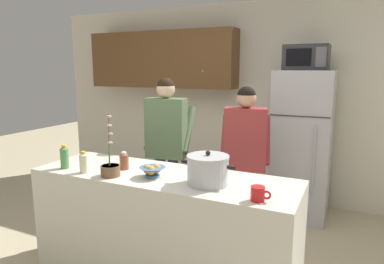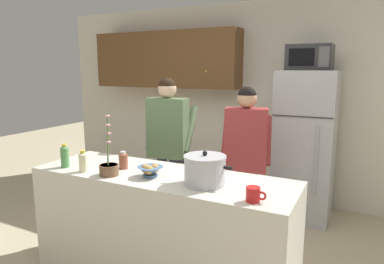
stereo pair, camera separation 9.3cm
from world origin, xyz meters
name	(u,v)px [view 2 (the right image)]	position (x,y,z in m)	size (l,w,h in m)	color
back_wall_unit	(229,91)	(-0.29, 2.25, 1.43)	(6.00, 0.48, 2.60)	silver
kitchen_island	(162,228)	(0.00, 0.00, 0.46)	(2.14, 0.68, 0.92)	silver
refrigerator	(305,146)	(0.81, 1.85, 0.86)	(0.64, 0.68, 1.72)	#B7BABF
microwave	(310,57)	(0.81, 1.83, 1.86)	(0.48, 0.37, 0.28)	#2D2D30
person_near_pot	(168,136)	(-0.46, 0.89, 1.03)	(0.55, 0.47, 1.65)	#33384C
person_by_sink	(246,149)	(0.40, 0.90, 0.98)	(0.56, 0.50, 1.58)	#726656
cooking_pot	(205,170)	(0.42, -0.06, 1.03)	(0.42, 0.31, 0.25)	silver
coffee_mug	(254,194)	(0.83, -0.22, 0.97)	(0.13, 0.09, 0.10)	red
bread_bowl	(150,170)	(-0.03, -0.09, 0.97)	(0.20, 0.20, 0.10)	#4C7299
bottle_near_edge	(123,160)	(-0.36, -0.01, 0.99)	(0.08, 0.08, 0.15)	brown
bottle_mid_counter	(83,161)	(-0.59, -0.23, 1.01)	(0.07, 0.07, 0.18)	beige
bottle_far_corner	(65,156)	(-0.83, -0.20, 1.02)	(0.07, 0.07, 0.20)	#4C8C4C
potted_orchid	(109,167)	(-0.34, -0.21, 0.99)	(0.15, 0.15, 0.49)	brown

